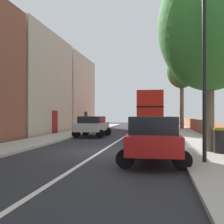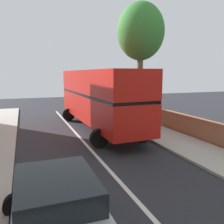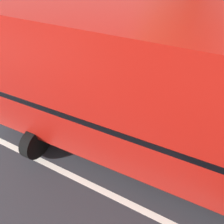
{
  "view_description": "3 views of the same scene",
  "coord_description": "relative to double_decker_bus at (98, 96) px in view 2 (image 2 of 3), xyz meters",
  "views": [
    {
      "loc": [
        2.78,
        -11.77,
        1.79
      ],
      "look_at": [
        -0.83,
        7.23,
        1.95
      ],
      "focal_mm": 40.81,
      "sensor_mm": 36.0,
      "label": 1
    },
    {
      "loc": [
        -3.06,
        2.62,
        3.84
      ],
      "look_at": [
        0.09,
        10.97,
        2.38
      ],
      "focal_mm": 37.81,
      "sensor_mm": 36.0,
      "label": 2
    },
    {
      "loc": [
        -0.85,
        18.72,
        4.65
      ],
      "look_at": [
        1.38,
        19.69,
        1.75
      ],
      "focal_mm": 24.51,
      "sensor_mm": 36.0,
      "label": 3
    }
  ],
  "objects": [
    {
      "name": "street_tree_right_3",
      "position": [
        3.54,
        0.79,
        4.44
      ],
      "size": [
        3.47,
        3.47,
        8.85
      ],
      "color": "brown",
      "rests_on": "sidewalk_right"
    },
    {
      "name": "double_decker_bus",
      "position": [
        0.0,
        0.0,
        0.0
      ],
      "size": [
        3.77,
        11.48,
        4.06
      ],
      "color": "red",
      "rests_on": "ground"
    },
    {
      "name": "parked_car_silver_left_2",
      "position": [
        -4.2,
        -10.16,
        -1.43
      ],
      "size": [
        2.54,
        4.03,
        1.61
      ],
      "color": "#B7BABF",
      "rests_on": "ground"
    }
  ]
}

